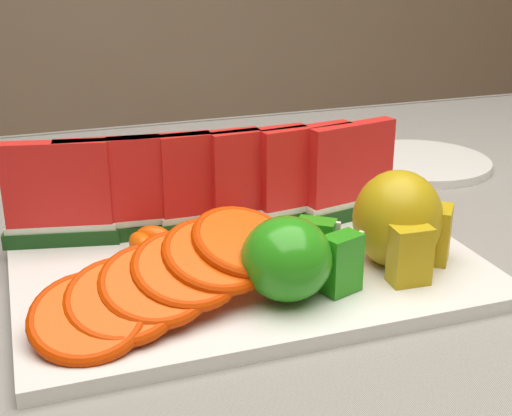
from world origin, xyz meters
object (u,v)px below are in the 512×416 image
Objects in this scene: apple_cluster at (294,258)px; platter at (243,261)px; pear_cluster at (401,222)px; side_plate at (419,162)px.

platter is at bearing 99.63° from apple_cluster.
pear_cluster is at bearing 13.21° from apple_cluster.
pear_cluster is 0.53× the size of side_plate.
apple_cluster is (0.01, -0.09, 0.04)m from platter.
platter is 0.14m from pear_cluster.
apple_cluster is 0.11m from pear_cluster.
side_plate is at bearing 44.80° from apple_cluster.
pear_cluster is (0.11, 0.03, 0.01)m from apple_cluster.
apple_cluster is 0.55× the size of side_plate.
platter is 0.37m from side_plate.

